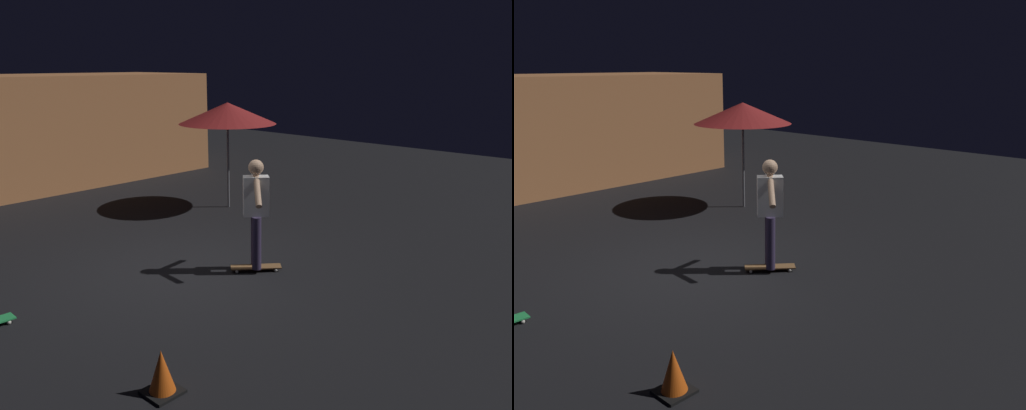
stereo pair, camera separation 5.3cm
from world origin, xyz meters
TOP-DOWN VIEW (x-y plane):
  - ground_plane at (0.00, 0.00)m, footprint 28.00×28.00m
  - patio_umbrella at (3.23, 2.18)m, footprint 2.10×2.10m
  - skateboard_ridden at (0.84, -0.86)m, footprint 0.71×0.67m
  - skater at (0.84, -0.86)m, footprint 0.73×0.79m
  - traffic_cone at (-2.13, -2.36)m, footprint 0.34×0.34m

SIDE VIEW (x-z plane):
  - ground_plane at x=0.00m, z-range 0.00..0.00m
  - skateboard_ridden at x=0.84m, z-range 0.02..0.09m
  - traffic_cone at x=-2.13m, z-range -0.02..0.44m
  - skater at x=0.84m, z-range 0.20..1.87m
  - patio_umbrella at x=3.23m, z-range 0.92..3.22m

